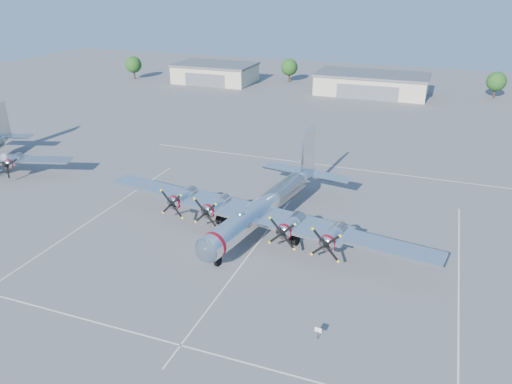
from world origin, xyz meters
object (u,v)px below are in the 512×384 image
(tree_west, at_px, (289,67))
(info_placard, at_px, (318,331))
(hangar_center, at_px, (372,84))
(tree_far_west, at_px, (133,65))
(tree_east, at_px, (496,82))
(main_bomber_b29, at_px, (264,228))
(hangar_west, at_px, (215,73))

(tree_west, height_order, info_placard, tree_west)
(hangar_center, distance_m, tree_far_west, 70.13)
(hangar_center, relative_size, tree_east, 4.31)
(hangar_center, distance_m, main_bomber_b29, 81.43)
(tree_east, height_order, info_placard, tree_east)
(tree_far_west, distance_m, main_bomber_b29, 104.03)
(tree_west, bearing_deg, tree_far_west, -165.07)
(hangar_west, bearing_deg, info_placard, -60.68)
(hangar_center, relative_size, tree_far_west, 4.31)
(hangar_west, xyz_separation_m, tree_west, (20.00, 8.04, 1.51))
(hangar_center, xyz_separation_m, main_bomber_b29, (-0.65, -81.39, -2.71))
(hangar_west, height_order, tree_west, tree_west)
(hangar_west, relative_size, tree_east, 3.40)
(hangar_west, distance_m, hangar_center, 45.00)
(hangar_west, xyz_separation_m, tree_east, (75.00, 6.04, 1.51))
(tree_west, bearing_deg, hangar_west, -158.11)
(tree_west, relative_size, info_placard, 5.62)
(hangar_center, height_order, tree_far_west, tree_far_west)
(tree_east, bearing_deg, tree_far_west, -174.29)
(tree_west, distance_m, info_placard, 112.96)
(hangar_west, distance_m, info_placard, 113.67)
(hangar_west, bearing_deg, main_bomber_b29, -61.41)
(tree_west, distance_m, main_bomber_b29, 92.77)
(hangar_center, bearing_deg, info_placard, -83.86)
(tree_west, height_order, main_bomber_b29, tree_west)
(tree_east, distance_m, info_placard, 106.95)
(tree_east, xyz_separation_m, info_placard, (-19.34, -105.13, -3.39))
(main_bomber_b29, bearing_deg, tree_far_west, 141.21)
(tree_far_west, distance_m, info_placard, 124.77)
(hangar_west, bearing_deg, tree_west, 21.89)
(tree_west, bearing_deg, hangar_center, -17.82)
(tree_far_west, xyz_separation_m, info_placard, (80.66, -95.13, -3.39))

